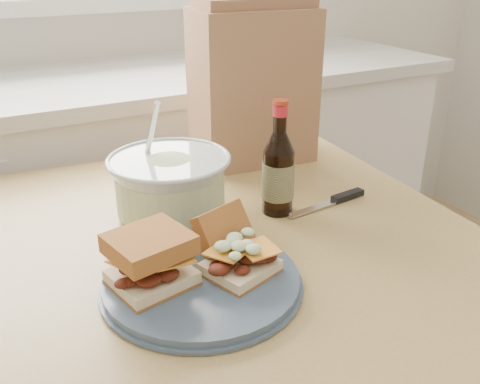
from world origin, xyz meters
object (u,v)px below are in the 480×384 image
coleslaw_bowl (170,187)px  paper_bag (252,87)px  plate (202,282)px  beer_bottle (278,172)px  dining_table (209,304)px

coleslaw_bowl → paper_bag: paper_bag is taller
plate → paper_bag: paper_bag is taller
plate → paper_bag: 0.59m
plate → beer_bottle: (0.24, 0.16, 0.07)m
plate → coleslaw_bowl: (0.05, 0.25, 0.05)m
dining_table → plate: size_ratio=3.55×
coleslaw_bowl → paper_bag: bearing=34.8°
coleslaw_bowl → beer_bottle: 0.21m
plate → beer_bottle: bearing=34.7°
paper_bag → beer_bottle: bearing=-103.7°
plate → coleslaw_bowl: coleslaw_bowl is taller
dining_table → paper_bag: size_ratio=3.00×
beer_bottle → paper_bag: (0.10, 0.29, 0.09)m
dining_table → paper_bag: (0.28, 0.35, 0.30)m
dining_table → coleslaw_bowl: (-0.01, 0.14, 0.18)m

